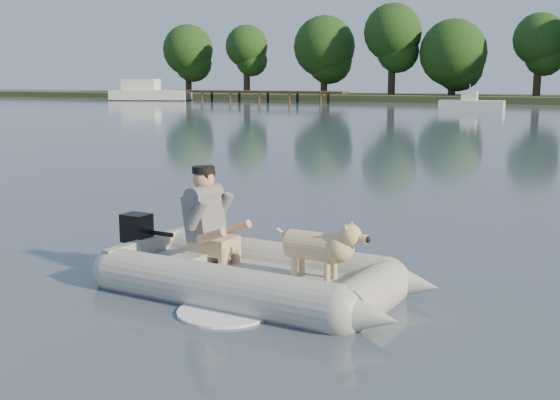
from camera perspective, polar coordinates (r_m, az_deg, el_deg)
The scene contains 8 objects.
water at distance 7.36m, azimuth -9.28°, elevation -7.69°, with size 160.00×160.00×0.00m, color slate.
dock at distance 65.11m, azimuth -2.15°, elevation 8.42°, with size 18.00×2.00×1.04m, color #4C331E, non-canonical shape.
dinghy at distance 7.24m, azimuth -1.86°, elevation -3.09°, with size 4.47×2.92×1.36m, color #969792, non-canonical shape.
man at distance 7.62m, azimuth -6.05°, elevation -1.08°, with size 0.71×0.61×1.06m, color slate, non-canonical shape.
dog at distance 6.99m, azimuth 2.81°, elevation -4.17°, with size 0.92×0.33×0.61m, color tan, non-canonical shape.
outboard_motor at distance 8.26m, azimuth -11.53°, elevation -3.61°, with size 0.41×0.28×0.77m, color black, non-canonical shape.
cabin_cruiser at distance 69.76m, azimuth -10.49°, elevation 8.79°, with size 7.93×2.83×2.46m, color white, non-canonical shape.
motorboat at distance 50.00m, azimuth 15.34°, elevation 8.01°, with size 4.42×1.70×1.87m, color white, non-canonical shape.
Camera 1 is at (4.02, -5.75, 2.21)m, focal length 45.00 mm.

